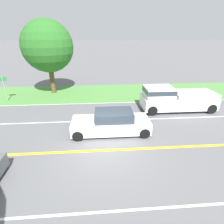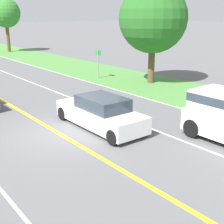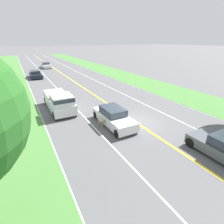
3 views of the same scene
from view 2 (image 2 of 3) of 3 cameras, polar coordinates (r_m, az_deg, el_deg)
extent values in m
plane|color=#5B5B5E|center=(13.47, -9.74, -3.87)|extent=(400.00, 400.00, 0.00)
cube|color=yellow|center=(13.47, -9.74, -3.85)|extent=(0.18, 160.00, 0.01)
cube|color=white|center=(17.67, 10.53, 1.26)|extent=(0.14, 160.00, 0.01)
cube|color=white|center=(15.32, 1.79, -0.97)|extent=(0.10, 160.00, 0.01)
cube|color=#4C843D|center=(19.96, 16.28, 2.73)|extent=(6.00, 160.00, 0.03)
cube|color=white|center=(13.83, -2.20, -0.71)|extent=(1.75, 4.69, 0.72)
cube|color=#2D3842|center=(13.50, -1.76, 1.66)|extent=(1.51, 2.25, 0.55)
cylinder|color=black|center=(15.84, -4.01, 0.80)|extent=(0.22, 0.63, 0.63)
cylinder|color=black|center=(12.98, 5.69, -3.03)|extent=(0.22, 0.63, 0.63)
cylinder|color=black|center=(15.06, -8.96, -0.26)|extent=(0.22, 0.63, 0.63)
cylinder|color=black|center=(12.01, 0.22, -4.67)|extent=(0.22, 0.63, 0.63)
ellipsoid|color=#D1B784|center=(14.29, 1.93, -0.35)|extent=(0.29, 0.62, 0.26)
cylinder|color=#D1B784|center=(14.56, 1.47, -1.25)|extent=(0.07, 0.07, 0.35)
cylinder|color=#D1B784|center=(14.30, 2.74, -1.61)|extent=(0.07, 0.07, 0.35)
cylinder|color=#D1B784|center=(14.46, 1.12, -1.37)|extent=(0.07, 0.07, 0.35)
cylinder|color=#D1B784|center=(14.20, 2.39, -1.74)|extent=(0.07, 0.07, 0.35)
cylinder|color=#D1B784|center=(14.42, 1.17, 0.25)|extent=(0.15, 0.18, 0.16)
sphere|color=#D1B784|center=(14.47, 0.86, 0.55)|extent=(0.23, 0.23, 0.20)
ellipsoid|color=#331E14|center=(14.56, 0.44, 0.60)|extent=(0.11, 0.11, 0.08)
cone|color=tan|center=(14.48, 1.04, 0.88)|extent=(0.07, 0.07, 0.09)
cone|color=tan|center=(14.40, 0.74, 0.78)|extent=(0.07, 0.07, 0.09)
cylinder|color=#D1B784|center=(14.03, 3.16, -0.53)|extent=(0.08, 0.23, 0.22)
cube|color=silver|center=(13.22, 19.57, 1.96)|extent=(1.80, 2.16, 0.78)
cube|color=#2D3842|center=(13.19, 19.62, 2.45)|extent=(1.82, 2.18, 0.34)
cylinder|color=black|center=(14.64, 18.93, -1.26)|extent=(0.22, 0.76, 0.76)
cylinder|color=black|center=(13.17, 14.43, -2.90)|extent=(0.22, 0.76, 0.76)
cylinder|color=brown|center=(23.07, 7.21, 8.98)|extent=(0.47, 0.47, 3.01)
sphere|color=#286623|center=(22.83, 7.52, 16.63)|extent=(4.83, 4.83, 4.83)
cylinder|color=brown|center=(45.03, -18.48, 12.80)|extent=(0.43, 0.43, 3.81)
sphere|color=#337A2D|center=(44.94, -18.87, 16.78)|extent=(3.79, 3.79, 3.79)
cylinder|color=gray|center=(24.56, -2.62, 8.71)|extent=(0.08, 0.08, 2.26)
cube|color=#238438|center=(24.48, -2.54, 10.76)|extent=(0.03, 0.64, 0.40)
camera|label=1|loc=(11.46, -49.20, 15.57)|focal=28.00mm
camera|label=3|loc=(26.22, -6.13, 21.08)|focal=28.00mm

